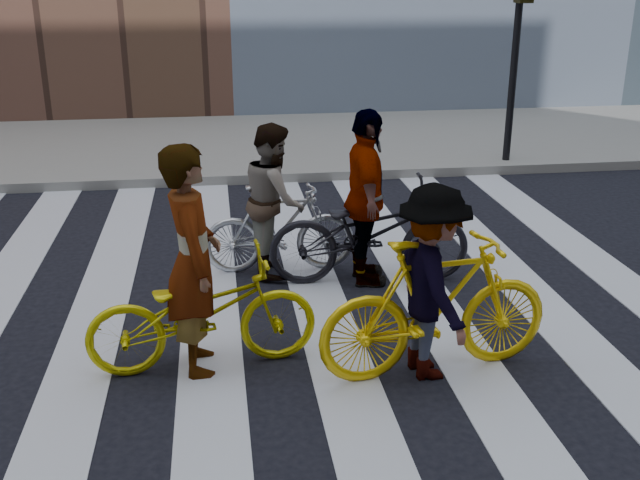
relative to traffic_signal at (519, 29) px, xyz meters
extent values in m
plane|color=black|center=(-4.40, -5.32, -2.28)|extent=(100.00, 100.00, 0.00)
cube|color=gray|center=(-4.40, 2.18, -2.20)|extent=(100.00, 5.00, 0.15)
cube|color=silver|center=(-6.05, -5.32, -2.27)|extent=(0.55, 10.00, 0.01)
cube|color=silver|center=(-4.95, -5.32, -2.27)|extent=(0.55, 10.00, 0.01)
cube|color=silver|center=(-3.85, -5.32, -2.27)|extent=(0.55, 10.00, 0.01)
cube|color=silver|center=(-2.75, -5.32, -2.27)|extent=(0.55, 10.00, 0.01)
cube|color=silver|center=(-1.65, -5.32, -2.27)|extent=(0.55, 10.00, 0.01)
cylinder|color=black|center=(0.00, 0.08, -0.68)|extent=(0.12, 0.12, 3.20)
imported|color=#C9BD0B|center=(-5.00, -5.92, -1.78)|extent=(1.97, 0.84, 1.01)
imported|color=silver|center=(-4.17, -3.89, -1.78)|extent=(1.67, 0.48, 1.00)
imported|color=yellow|center=(-3.10, -6.29, -1.68)|extent=(2.06, 0.82, 1.20)
imported|color=black|center=(-3.25, -4.33, -1.72)|extent=(2.17, 0.87, 1.12)
imported|color=slate|center=(-5.05, -5.92, -1.31)|extent=(0.53, 0.75, 1.94)
imported|color=slate|center=(-4.22, -3.89, -1.44)|extent=(0.64, 0.82, 1.67)
imported|color=slate|center=(-3.15, -6.29, -1.46)|extent=(0.74, 1.13, 1.63)
imported|color=slate|center=(-3.30, -4.33, -1.34)|extent=(0.52, 1.13, 1.88)
camera|label=1|loc=(-4.82, -11.64, 0.94)|focal=42.00mm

